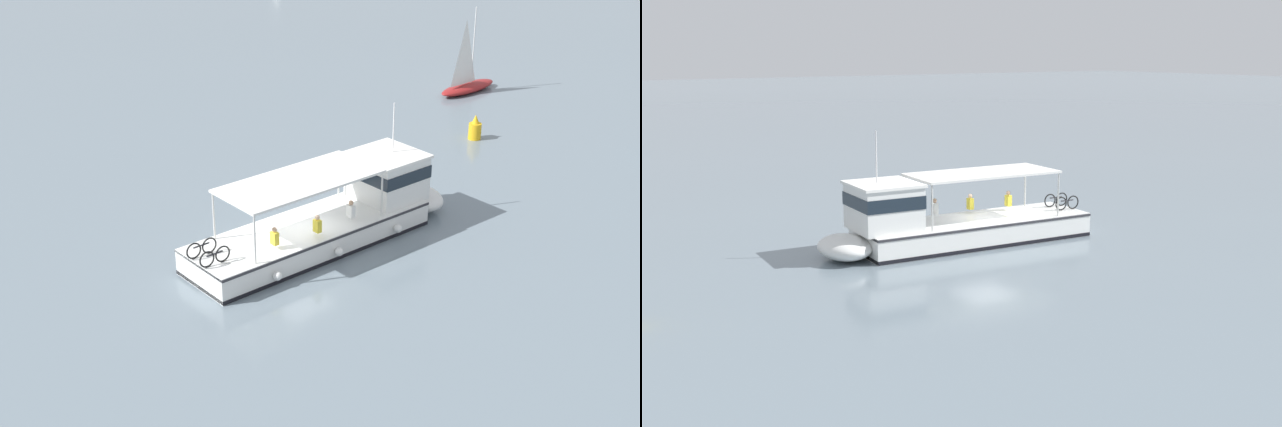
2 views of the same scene
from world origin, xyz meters
TOP-DOWN VIEW (x-y plane):
  - ground_plane at (0.00, 0.00)m, footprint 400.00×400.00m
  - ferry_main at (0.32, 2.10)m, footprint 4.25×12.99m
  - sailboat_near_port at (-8.53, 22.88)m, footprint 1.62×4.86m
  - channel_buoy at (-2.95, 16.12)m, footprint 0.70×0.70m

SIDE VIEW (x-z plane):
  - ground_plane at x=0.00m, z-range 0.00..0.00m
  - sailboat_near_port at x=-8.53m, z-range -2.16..3.24m
  - channel_buoy at x=-2.95m, z-range -0.13..1.27m
  - ferry_main at x=0.32m, z-range -1.64..3.68m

